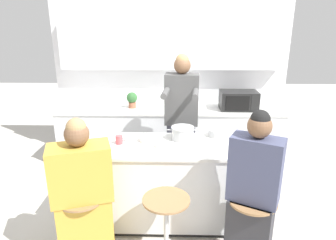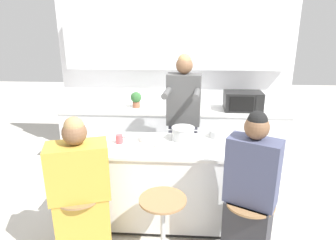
{
  "view_description": "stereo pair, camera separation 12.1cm",
  "coord_description": "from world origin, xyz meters",
  "px_view_note": "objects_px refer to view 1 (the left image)",
  "views": [
    {
      "loc": [
        0.06,
        -2.91,
        2.15
      ],
      "look_at": [
        0.0,
        0.07,
        1.18
      ],
      "focal_mm": 32.0,
      "sensor_mm": 36.0,
      "label": 1
    },
    {
      "loc": [
        0.19,
        -2.91,
        2.15
      ],
      "look_at": [
        0.0,
        0.07,
        1.18
      ],
      "focal_mm": 32.0,
      "sensor_mm": 36.0,
      "label": 2
    }
  ],
  "objects_px": {
    "banana_bunch": "(244,141)",
    "coffee_cup_near": "(159,143)",
    "bar_stool_rightmost": "(250,228)",
    "potted_plant": "(132,99)",
    "person_cooking": "(181,126)",
    "cooking_pot": "(183,133)",
    "kitchen_island": "(168,183)",
    "person_seated_near": "(252,200)",
    "fruit_bowl": "(217,133)",
    "bar_stool_center": "(166,226)",
    "person_wrapped_blanket": "(83,200)",
    "coffee_cup_far": "(119,140)",
    "bar_stool_leftmost": "(84,224)",
    "microwave": "(238,100)"
  },
  "relations": [
    {
      "from": "person_seated_near",
      "to": "fruit_bowl",
      "type": "height_order",
      "value": "person_seated_near"
    },
    {
      "from": "fruit_bowl",
      "to": "bar_stool_leftmost",
      "type": "bearing_deg",
      "value": -145.64
    },
    {
      "from": "fruit_bowl",
      "to": "coffee_cup_near",
      "type": "bearing_deg",
      "value": -153.32
    },
    {
      "from": "bar_stool_leftmost",
      "to": "person_seated_near",
      "type": "height_order",
      "value": "person_seated_near"
    },
    {
      "from": "bar_stool_rightmost",
      "to": "potted_plant",
      "type": "bearing_deg",
      "value": 121.25
    },
    {
      "from": "bar_stool_rightmost",
      "to": "fruit_bowl",
      "type": "relative_size",
      "value": 3.82
    },
    {
      "from": "potted_plant",
      "to": "kitchen_island",
      "type": "bearing_deg",
      "value": -69.22
    },
    {
      "from": "bar_stool_rightmost",
      "to": "person_wrapped_blanket",
      "type": "height_order",
      "value": "person_wrapped_blanket"
    },
    {
      "from": "bar_stool_center",
      "to": "microwave",
      "type": "distance_m",
      "value": 2.46
    },
    {
      "from": "person_wrapped_blanket",
      "to": "banana_bunch",
      "type": "bearing_deg",
      "value": 7.02
    },
    {
      "from": "fruit_bowl",
      "to": "banana_bunch",
      "type": "xyz_separation_m",
      "value": [
        0.26,
        -0.2,
        -0.02
      ]
    },
    {
      "from": "cooking_pot",
      "to": "banana_bunch",
      "type": "bearing_deg",
      "value": -9.0
    },
    {
      "from": "coffee_cup_far",
      "to": "bar_stool_center",
      "type": "bearing_deg",
      "value": -52.33
    },
    {
      "from": "fruit_bowl",
      "to": "bar_stool_rightmost",
      "type": "bearing_deg",
      "value": -77.27
    },
    {
      "from": "coffee_cup_near",
      "to": "potted_plant",
      "type": "bearing_deg",
      "value": 107.02
    },
    {
      "from": "coffee_cup_near",
      "to": "coffee_cup_far",
      "type": "distance_m",
      "value": 0.43
    },
    {
      "from": "bar_stool_center",
      "to": "coffee_cup_near",
      "type": "relative_size",
      "value": 6.43
    },
    {
      "from": "person_seated_near",
      "to": "coffee_cup_far",
      "type": "distance_m",
      "value": 1.45
    },
    {
      "from": "kitchen_island",
      "to": "coffee_cup_far",
      "type": "bearing_deg",
      "value": 178.56
    },
    {
      "from": "banana_bunch",
      "to": "bar_stool_leftmost",
      "type": "bearing_deg",
      "value": -156.05
    },
    {
      "from": "person_cooking",
      "to": "person_seated_near",
      "type": "relative_size",
      "value": 1.2
    },
    {
      "from": "fruit_bowl",
      "to": "banana_bunch",
      "type": "height_order",
      "value": "fruit_bowl"
    },
    {
      "from": "coffee_cup_far",
      "to": "fruit_bowl",
      "type": "bearing_deg",
      "value": 12.4
    },
    {
      "from": "cooking_pot",
      "to": "microwave",
      "type": "relative_size",
      "value": 0.61
    },
    {
      "from": "person_cooking",
      "to": "potted_plant",
      "type": "distance_m",
      "value": 1.14
    },
    {
      "from": "person_cooking",
      "to": "cooking_pot",
      "type": "xyz_separation_m",
      "value": [
        0.0,
        -0.54,
        0.1
      ]
    },
    {
      "from": "coffee_cup_near",
      "to": "cooking_pot",
      "type": "bearing_deg",
      "value": 41.97
    },
    {
      "from": "person_seated_near",
      "to": "bar_stool_rightmost",
      "type": "bearing_deg",
      "value": -24.44
    },
    {
      "from": "banana_bunch",
      "to": "coffee_cup_near",
      "type": "bearing_deg",
      "value": -172.15
    },
    {
      "from": "bar_stool_center",
      "to": "person_cooking",
      "type": "bearing_deg",
      "value": 83.34
    },
    {
      "from": "person_wrapped_blanket",
      "to": "person_cooking",
      "type": "bearing_deg",
      "value": 38.98
    },
    {
      "from": "bar_stool_center",
      "to": "potted_plant",
      "type": "xyz_separation_m",
      "value": [
        -0.59,
        2.2,
        0.62
      ]
    },
    {
      "from": "person_seated_near",
      "to": "fruit_bowl",
      "type": "distance_m",
      "value": 0.96
    },
    {
      "from": "fruit_bowl",
      "to": "microwave",
      "type": "bearing_deg",
      "value": 68.63
    },
    {
      "from": "fruit_bowl",
      "to": "person_cooking",
      "type": "bearing_deg",
      "value": 131.38
    },
    {
      "from": "person_cooking",
      "to": "cooking_pot",
      "type": "height_order",
      "value": "person_cooking"
    },
    {
      "from": "bar_stool_center",
      "to": "microwave",
      "type": "xyz_separation_m",
      "value": [
        1.03,
        2.15,
        0.62
      ]
    },
    {
      "from": "potted_plant",
      "to": "person_seated_near",
      "type": "bearing_deg",
      "value": -58.78
    },
    {
      "from": "kitchen_island",
      "to": "banana_bunch",
      "type": "height_order",
      "value": "banana_bunch"
    },
    {
      "from": "kitchen_island",
      "to": "bar_stool_leftmost",
      "type": "bearing_deg",
      "value": -139.53
    },
    {
      "from": "person_seated_near",
      "to": "cooking_pot",
      "type": "relative_size",
      "value": 4.44
    },
    {
      "from": "person_cooking",
      "to": "cooking_pot",
      "type": "relative_size",
      "value": 5.33
    },
    {
      "from": "bar_stool_center",
      "to": "person_seated_near",
      "type": "bearing_deg",
      "value": 0.15
    },
    {
      "from": "kitchen_island",
      "to": "microwave",
      "type": "xyz_separation_m",
      "value": [
        1.03,
        1.49,
        0.56
      ]
    },
    {
      "from": "bar_stool_center",
      "to": "bar_stool_leftmost",
      "type": "bearing_deg",
      "value": 179.01
    },
    {
      "from": "bar_stool_rightmost",
      "to": "person_cooking",
      "type": "bearing_deg",
      "value": 113.8
    },
    {
      "from": "bar_stool_rightmost",
      "to": "coffee_cup_near",
      "type": "bearing_deg",
      "value": 145.2
    },
    {
      "from": "person_wrapped_blanket",
      "to": "coffee_cup_near",
      "type": "xyz_separation_m",
      "value": [
        0.64,
        0.58,
        0.3
      ]
    },
    {
      "from": "kitchen_island",
      "to": "cooking_pot",
      "type": "xyz_separation_m",
      "value": [
        0.16,
        0.15,
        0.53
      ]
    },
    {
      "from": "person_wrapped_blanket",
      "to": "person_seated_near",
      "type": "bearing_deg",
      "value": -17.58
    }
  ]
}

